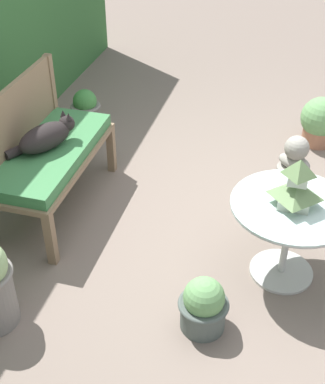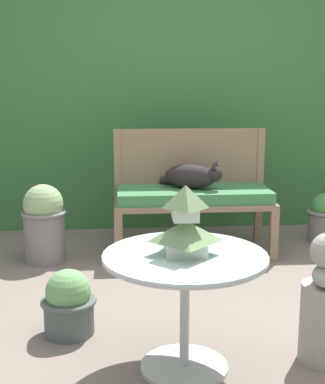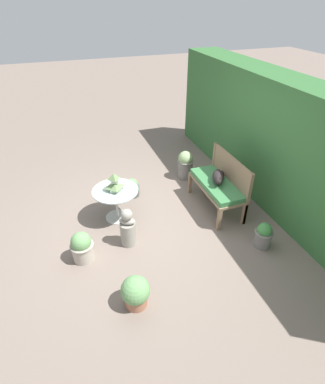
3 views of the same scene
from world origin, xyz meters
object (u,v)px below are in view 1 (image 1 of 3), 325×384
(pagoda_birdhouse, at_px, (296,186))
(potted_plant_bench_right, at_px, (203,306))
(cat, at_px, (46,137))
(garden_bench, at_px, (52,158))
(garden_bust, at_px, (291,180))
(patio_table, at_px, (290,220))
(potted_plant_table_far, at_px, (320,121))
(potted_plant_patio_mid, at_px, (86,111))

(pagoda_birdhouse, relative_size, potted_plant_bench_right, 0.88)
(cat, height_order, pagoda_birdhouse, pagoda_birdhouse)
(garden_bench, distance_m, potted_plant_bench_right, 1.58)
(garden_bust, bearing_deg, cat, 42.64)
(potted_plant_bench_right, bearing_deg, cat, 57.86)
(patio_table, xyz_separation_m, potted_plant_table_far, (1.77, -0.15, -0.23))
(garden_bench, height_order, potted_plant_patio_mid, garden_bench)
(cat, distance_m, potted_plant_table_far, 2.45)
(garden_bust, bearing_deg, pagoda_birdhouse, 120.94)
(garden_bust, distance_m, potted_plant_bench_right, 1.31)
(cat, relative_size, patio_table, 0.61)
(pagoda_birdhouse, relative_size, potted_plant_table_far, 0.72)
(pagoda_birdhouse, distance_m, potted_plant_patio_mid, 2.44)
(patio_table, height_order, potted_plant_table_far, patio_table)
(cat, bearing_deg, potted_plant_bench_right, -94.30)
(cat, xyz_separation_m, potted_plant_bench_right, (-0.83, -1.33, -0.44))
(potted_plant_bench_right, bearing_deg, patio_table, -35.47)
(pagoda_birdhouse, bearing_deg, potted_plant_patio_mid, 54.01)
(pagoda_birdhouse, height_order, potted_plant_patio_mid, pagoda_birdhouse)
(patio_table, xyz_separation_m, potted_plant_bench_right, (-0.57, 0.41, -0.28))
(pagoda_birdhouse, bearing_deg, cat, 81.46)
(garden_bench, bearing_deg, patio_table, -98.95)
(garden_bench, distance_m, cat, 0.18)
(potted_plant_table_far, bearing_deg, garden_bust, 170.67)
(cat, height_order, potted_plant_patio_mid, cat)
(pagoda_birdhouse, xyz_separation_m, potted_plant_table_far, (1.77, -0.15, -0.48))
(garden_bench, xyz_separation_m, pagoda_birdhouse, (-0.27, -1.72, 0.26))
(cat, bearing_deg, pagoda_birdhouse, -70.70)
(patio_table, xyz_separation_m, potted_plant_patio_mid, (1.41, 1.94, -0.24))
(potted_plant_bench_right, xyz_separation_m, potted_plant_table_far, (2.34, -0.56, 0.05))
(garden_bench, xyz_separation_m, potted_plant_table_far, (1.50, -1.87, -0.22))
(potted_plant_bench_right, distance_m, potted_plant_table_far, 2.41)
(garden_bench, distance_m, patio_table, 1.74)
(garden_bench, bearing_deg, potted_plant_table_far, -51.33)
(pagoda_birdhouse, bearing_deg, potted_plant_table_far, -5.00)
(garden_bust, bearing_deg, potted_plant_patio_mid, 8.06)
(garden_bust, relative_size, potted_plant_table_far, 1.47)
(garden_bench, height_order, potted_plant_bench_right, garden_bench)
(garden_bust, height_order, potted_plant_patio_mid, garden_bust)
(patio_table, bearing_deg, garden_bust, 2.06)
(garden_bust, distance_m, potted_plant_table_far, 1.11)
(cat, bearing_deg, patio_table, -70.70)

